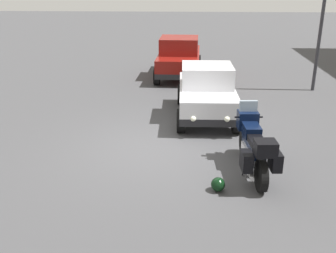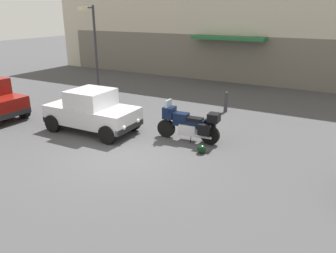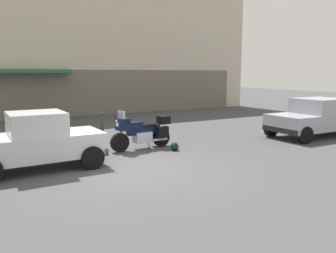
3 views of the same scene
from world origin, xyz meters
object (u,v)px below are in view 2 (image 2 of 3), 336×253
at_px(motorcycle, 189,124).
at_px(bollard_curbside, 226,101).
at_px(car_compact_side, 92,111).
at_px(streetlamp_curbside, 93,43).
at_px(helmet, 202,149).

xyz_separation_m(motorcycle, bollard_curbside, (-0.10, 3.93, -0.14)).
height_order(car_compact_side, streetlamp_curbside, streetlamp_curbside).
relative_size(streetlamp_curbside, bollard_curbside, 4.93).
height_order(motorcycle, bollard_curbside, motorcycle).
distance_m(motorcycle, streetlamp_curbside, 7.65).
xyz_separation_m(motorcycle, streetlamp_curbside, (-6.68, 3.06, 2.12)).
height_order(streetlamp_curbside, bollard_curbside, streetlamp_curbside).
relative_size(motorcycle, car_compact_side, 0.65).
xyz_separation_m(helmet, bollard_curbside, (-0.93, 4.70, 0.34)).
distance_m(car_compact_side, bollard_curbside, 5.88).
distance_m(motorcycle, helmet, 1.23).
bearing_deg(streetlamp_curbside, motorcycle, -24.58).
relative_size(helmet, car_compact_side, 0.08).
height_order(motorcycle, car_compact_side, car_compact_side).
xyz_separation_m(helmet, streetlamp_curbside, (-7.51, 3.83, 2.60)).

